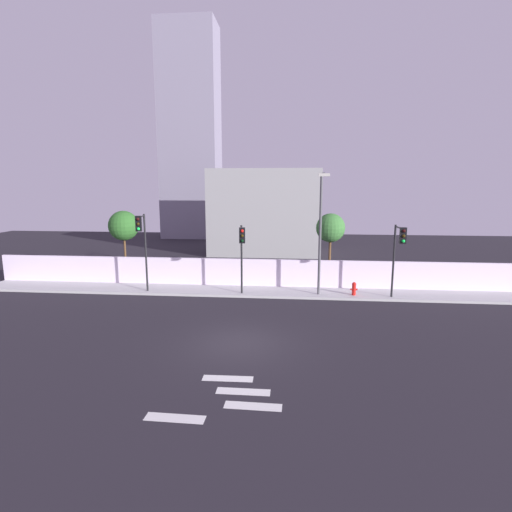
{
  "coord_description": "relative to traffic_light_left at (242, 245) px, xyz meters",
  "views": [
    {
      "loc": [
        2.25,
        -16.21,
        6.75
      ],
      "look_at": [
        0.14,
        6.5,
        2.69
      ],
      "focal_mm": 27.92,
      "sensor_mm": 36.0,
      "label": 1
    }
  ],
  "objects": [
    {
      "name": "tower_on_skyline",
      "position": [
        -10.26,
        28.7,
        9.96
      ],
      "size": [
        7.24,
        5.0,
        26.46
      ],
      "primitive_type": "cube",
      "color": "gray",
      "rests_on": "ground"
    },
    {
      "name": "traffic_light_left",
      "position": [
        0.0,
        0.0,
        0.0
      ],
      "size": [
        0.45,
        1.61,
        4.23
      ],
      "color": "black",
      "rests_on": "sidewalk"
    },
    {
      "name": "crosswalk_marking",
      "position": [
        0.9,
        -11.31,
        -3.26
      ],
      "size": [
        4.03,
        3.03,
        0.01
      ],
      "color": "silver",
      "rests_on": "ground"
    },
    {
      "name": "traffic_light_right",
      "position": [
        8.97,
        -0.1,
        0.09
      ],
      "size": [
        0.34,
        1.8,
        4.35
      ],
      "color": "black",
      "rests_on": "sidewalk"
    },
    {
      "name": "ground_plane",
      "position": [
        0.72,
        -6.79,
        -3.27
      ],
      "size": [
        80.0,
        80.0,
        0.0
      ],
      "primitive_type": "plane",
      "color": "black"
    },
    {
      "name": "roadside_tree_midleft",
      "position": [
        5.51,
        4.05,
        0.64
      ],
      "size": [
        1.95,
        1.95,
        4.91
      ],
      "color": "brown",
      "rests_on": "ground"
    },
    {
      "name": "perimeter_wall",
      "position": [
        0.72,
        2.7,
        -2.22
      ],
      "size": [
        36.0,
        0.18,
        1.8
      ],
      "primitive_type": "cube",
      "color": "silver",
      "rests_on": "sidewalk"
    },
    {
      "name": "sidewalk",
      "position": [
        0.72,
        1.41,
        -3.19
      ],
      "size": [
        36.0,
        2.4,
        0.15
      ],
      "primitive_type": "cube",
      "color": "#B2B2B2",
      "rests_on": "ground"
    },
    {
      "name": "fire_hydrant",
      "position": [
        6.75,
        0.95,
        -2.68
      ],
      "size": [
        0.44,
        0.26,
        0.81
      ],
      "color": "red",
      "rests_on": "sidewalk"
    },
    {
      "name": "low_building_distant",
      "position": [
        0.19,
        16.7,
        0.89
      ],
      "size": [
        10.76,
        6.0,
        8.31
      ],
      "primitive_type": "cube",
      "color": "#989898",
      "rests_on": "ground"
    },
    {
      "name": "traffic_light_center",
      "position": [
        -6.03,
        -0.05,
        0.45
      ],
      "size": [
        0.48,
        1.79,
        4.87
      ],
      "color": "black",
      "rests_on": "sidewalk"
    },
    {
      "name": "street_lamp_curbside",
      "position": [
        4.61,
        0.66,
        1.21
      ],
      "size": [
        0.6,
        2.32,
        7.3
      ],
      "color": "#4C4C51",
      "rests_on": "sidewalk"
    },
    {
      "name": "roadside_tree_leftmost",
      "position": [
        -8.95,
        4.05,
        0.66
      ],
      "size": [
        2.11,
        2.11,
        5.0
      ],
      "color": "brown",
      "rests_on": "ground"
    }
  ]
}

